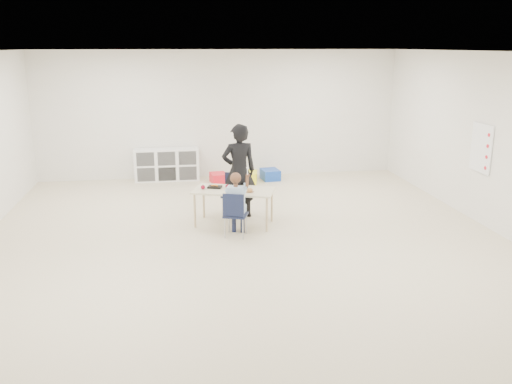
{
  "coord_description": "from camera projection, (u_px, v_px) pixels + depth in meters",
  "views": [
    {
      "loc": [
        -1.0,
        -7.53,
        2.89
      ],
      "look_at": [
        0.12,
        -0.12,
        0.85
      ],
      "focal_mm": 38.0,
      "sensor_mm": 36.0,
      "label": 1
    }
  ],
  "objects": [
    {
      "name": "bin_blue",
      "position": [
        270.0,
        174.0,
        12.0
      ],
      "size": [
        0.42,
        0.51,
        0.23
      ],
      "primitive_type": "cube",
      "rotation": [
        0.0,
        0.0,
        0.12
      ],
      "color": "#1642A8",
      "rests_on": "ground"
    },
    {
      "name": "apple_far",
      "position": [
        203.0,
        187.0,
        8.88
      ],
      "size": [
        0.07,
        0.07,
        0.07
      ],
      "primitive_type": "sphere",
      "color": "maroon",
      "rests_on": "table"
    },
    {
      "name": "lunch_tray_far",
      "position": [
        215.0,
        187.0,
        8.97
      ],
      "size": [
        0.26,
        0.22,
        0.03
      ],
      "primitive_type": "cube",
      "rotation": [
        0.0,
        0.0,
        -0.33
      ],
      "color": "black",
      "rests_on": "table"
    },
    {
      "name": "chair_near",
      "position": [
        236.0,
        214.0,
        8.39
      ],
      "size": [
        0.44,
        0.42,
        0.72
      ],
      "primitive_type": null,
      "rotation": [
        0.0,
        0.0,
        -0.33
      ],
      "color": "#111733",
      "rests_on": "ground"
    },
    {
      "name": "apple_near",
      "position": [
        227.0,
        186.0,
        8.92
      ],
      "size": [
        0.07,
        0.07,
        0.07
      ],
      "primitive_type": "sphere",
      "color": "maroon",
      "rests_on": "table"
    },
    {
      "name": "lunch_tray_near",
      "position": [
        240.0,
        188.0,
        8.92
      ],
      "size": [
        0.26,
        0.22,
        0.03
      ],
      "primitive_type": "cube",
      "rotation": [
        0.0,
        0.0,
        -0.33
      ],
      "color": "black",
      "rests_on": "table"
    },
    {
      "name": "table",
      "position": [
        234.0,
        207.0,
        8.95
      ],
      "size": [
        1.45,
        1.04,
        0.6
      ],
      "rotation": [
        0.0,
        0.0,
        -0.33
      ],
      "color": "beige",
      "rests_on": "ground"
    },
    {
      "name": "cubby_shelf",
      "position": [
        167.0,
        164.0,
        11.9
      ],
      "size": [
        1.4,
        0.4,
        0.7
      ],
      "primitive_type": "cube",
      "color": "white",
      "rests_on": "ground"
    },
    {
      "name": "bread_roll",
      "position": [
        250.0,
        190.0,
        8.71
      ],
      "size": [
        0.09,
        0.09,
        0.07
      ],
      "primitive_type": "ellipsoid",
      "color": "tan",
      "rests_on": "table"
    },
    {
      "name": "rules_poster",
      "position": [
        481.0,
        148.0,
        8.9
      ],
      "size": [
        0.02,
        0.6,
        0.8
      ],
      "primitive_type": "cube",
      "color": "white",
      "rests_on": "room"
    },
    {
      "name": "adult",
      "position": [
        239.0,
        171.0,
        9.23
      ],
      "size": [
        0.64,
        0.46,
        1.62
      ],
      "primitive_type": "imported",
      "rotation": [
        0.0,
        0.0,
        3.27
      ],
      "color": "black",
      "rests_on": "ground"
    },
    {
      "name": "milk_carton",
      "position": [
        234.0,
        189.0,
        8.71
      ],
      "size": [
        0.09,
        0.09,
        0.1
      ],
      "primitive_type": "cube",
      "rotation": [
        0.0,
        0.0,
        -0.33
      ],
      "color": "white",
      "rests_on": "table"
    },
    {
      "name": "room",
      "position": [
        247.0,
        153.0,
        7.72
      ],
      "size": [
        9.0,
        9.02,
        2.8
      ],
      "color": "beige",
      "rests_on": "ground"
    },
    {
      "name": "bin_yellow",
      "position": [
        248.0,
        177.0,
        11.73
      ],
      "size": [
        0.46,
        0.55,
        0.24
      ],
      "primitive_type": "cube",
      "rotation": [
        0.0,
        0.0,
        -0.19
      ],
      "color": "#FFF61A",
      "rests_on": "ground"
    },
    {
      "name": "bin_red",
      "position": [
        219.0,
        178.0,
        11.75
      ],
      "size": [
        0.39,
        0.46,
        0.21
      ],
      "primitive_type": "cube",
      "rotation": [
        0.0,
        0.0,
        0.15
      ],
      "color": "red",
      "rests_on": "ground"
    },
    {
      "name": "chair_far",
      "position": [
        232.0,
        194.0,
        9.48
      ],
      "size": [
        0.44,
        0.42,
        0.72
      ],
      "primitive_type": null,
      "rotation": [
        0.0,
        0.0,
        -0.33
      ],
      "color": "#111733",
      "rests_on": "ground"
    },
    {
      "name": "child",
      "position": [
        236.0,
        201.0,
        8.33
      ],
      "size": [
        0.61,
        0.61,
        1.13
      ],
      "primitive_type": null,
      "rotation": [
        0.0,
        0.0,
        -0.33
      ],
      "color": "#A2BBDC",
      "rests_on": "chair_near"
    }
  ]
}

